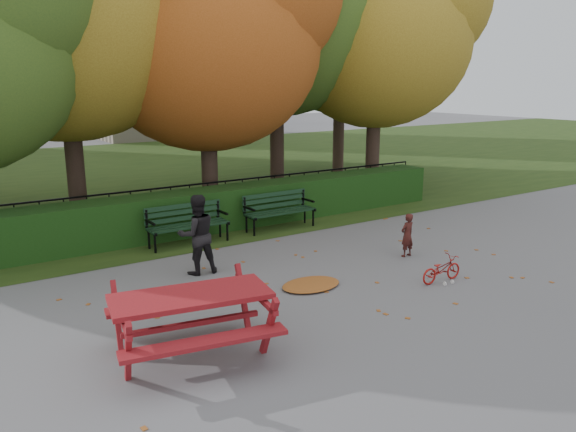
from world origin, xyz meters
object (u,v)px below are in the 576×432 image
tree_g (352,31)px  adult (197,234)px  picnic_table (191,308)px  bicycle (441,269)px  bench_right (278,208)px  bench_left (187,221)px  tree_e (390,29)px  child (407,235)px  tree_c (221,29)px

tree_g → adult: (-10.27, -7.99, -4.62)m
picnic_table → bicycle: 4.90m
bench_right → adult: 3.60m
tree_g → bench_left: size_ratio=4.75×
bench_right → adult: (-3.03, -1.93, 0.23)m
tree_g → bicycle: 13.81m
tree_e → bench_left: 9.29m
tree_g → picnic_table: bearing=-136.9°
bench_left → child: size_ratio=1.99×
tree_e → bench_left: (-7.82, -2.07, -4.56)m
bench_right → child: size_ratio=1.99×
bench_left → child: 4.76m
child → adult: adult is taller
tree_c → tree_g: size_ratio=0.94×
tree_c → tree_e: tree_e is taller
bench_right → adult: bearing=-147.5°
tree_e → child: 8.40m
tree_g → picnic_table: tree_g is taller
bicycle → tree_e: bearing=-34.1°
tree_c → child: size_ratio=8.86×
bench_right → bicycle: bench_right is taller
tree_c → bicycle: bearing=-84.6°
adult → bicycle: 4.49m
tree_e → bench_left: bearing=-165.2°
child → bench_left: bearing=-48.9°
tree_c → adult: size_ratio=5.32×
adult → picnic_table: bearing=70.0°
adult → tree_c: bearing=-117.3°
tree_e → child: bearing=-129.3°
bench_right → tree_c: bearing=96.7°
bench_left → bench_right: (2.40, 0.00, 0.00)m
tree_c → bicycle: 8.44m
tree_g → bench_left: (-9.63, -6.06, -4.85)m
child → picnic_table: bearing=11.6°
bench_left → child: child is taller
tree_e → adult: (-8.46, -4.00, -4.33)m
bench_left → child: bearing=-44.8°
bicycle → bench_right: bearing=6.9°
tree_g → bench_right: size_ratio=4.75×
tree_g → picnic_table: 16.71m
tree_c → tree_g: 8.43m
adult → bench_left: bearing=-102.0°
tree_g → child: size_ratio=9.46×
tree_c → bicycle: tree_c is taller
tree_g → picnic_table: (-11.72, -10.95, -4.70)m
adult → bicycle: adult is taller
tree_e → bicycle: (-5.02, -6.86, -4.85)m
bench_right → child: bearing=-73.7°
adult → bench_right: bearing=-141.4°
child → bicycle: size_ratio=1.00×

